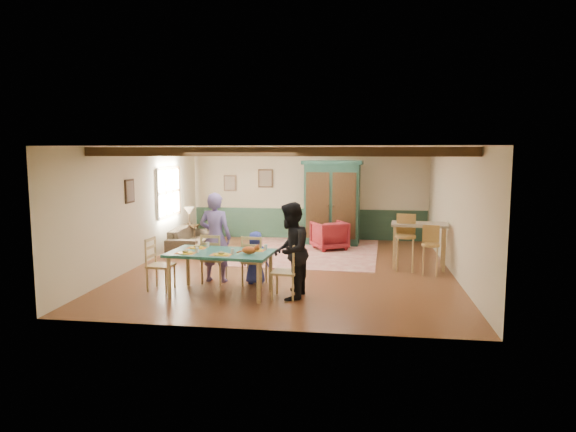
# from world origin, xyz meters

# --- Properties ---
(floor) EXTENTS (8.00, 8.00, 0.00)m
(floor) POSITION_xyz_m (0.00, 0.00, 0.00)
(floor) COLOR #5C2F19
(floor) RESTS_ON ground
(wall_back) EXTENTS (7.00, 0.02, 2.70)m
(wall_back) POSITION_xyz_m (0.00, 4.00, 1.35)
(wall_back) COLOR beige
(wall_back) RESTS_ON floor
(wall_left) EXTENTS (0.02, 8.00, 2.70)m
(wall_left) POSITION_xyz_m (-3.50, 0.00, 1.35)
(wall_left) COLOR beige
(wall_left) RESTS_ON floor
(wall_right) EXTENTS (0.02, 8.00, 2.70)m
(wall_right) POSITION_xyz_m (3.50, 0.00, 1.35)
(wall_right) COLOR beige
(wall_right) RESTS_ON floor
(ceiling) EXTENTS (7.00, 8.00, 0.02)m
(ceiling) POSITION_xyz_m (0.00, 0.00, 2.70)
(ceiling) COLOR white
(ceiling) RESTS_ON wall_back
(wainscot_back) EXTENTS (6.95, 0.03, 0.90)m
(wainscot_back) POSITION_xyz_m (0.00, 3.98, 0.45)
(wainscot_back) COLOR #203B2A
(wainscot_back) RESTS_ON floor
(ceiling_beam_front) EXTENTS (6.95, 0.16, 0.16)m
(ceiling_beam_front) POSITION_xyz_m (0.00, -2.30, 2.61)
(ceiling_beam_front) COLOR black
(ceiling_beam_front) RESTS_ON ceiling
(ceiling_beam_mid) EXTENTS (6.95, 0.16, 0.16)m
(ceiling_beam_mid) POSITION_xyz_m (0.00, 0.40, 2.61)
(ceiling_beam_mid) COLOR black
(ceiling_beam_mid) RESTS_ON ceiling
(ceiling_beam_back) EXTENTS (6.95, 0.16, 0.16)m
(ceiling_beam_back) POSITION_xyz_m (0.00, 3.00, 2.61)
(ceiling_beam_back) COLOR black
(ceiling_beam_back) RESTS_ON ceiling
(window_left) EXTENTS (0.06, 1.60, 1.30)m
(window_left) POSITION_xyz_m (-3.47, 1.70, 1.55)
(window_left) COLOR white
(window_left) RESTS_ON wall_left
(picture_left_wall) EXTENTS (0.04, 0.42, 0.52)m
(picture_left_wall) POSITION_xyz_m (-3.47, -0.60, 1.75)
(picture_left_wall) COLOR gray
(picture_left_wall) RESTS_ON wall_left
(picture_back_a) EXTENTS (0.45, 0.04, 0.55)m
(picture_back_a) POSITION_xyz_m (-1.30, 3.97, 1.80)
(picture_back_a) COLOR gray
(picture_back_a) RESTS_ON wall_back
(picture_back_b) EXTENTS (0.38, 0.04, 0.48)m
(picture_back_b) POSITION_xyz_m (-2.40, 3.97, 1.65)
(picture_back_b) COLOR gray
(picture_back_b) RESTS_ON wall_back
(dining_table) EXTENTS (1.96, 1.20, 0.78)m
(dining_table) POSITION_xyz_m (-1.00, -2.21, 0.39)
(dining_table) COLOR #1B564C
(dining_table) RESTS_ON floor
(dining_chair_far_left) EXTENTS (0.48, 0.49, 0.99)m
(dining_chair_far_left) POSITION_xyz_m (-1.36, -1.42, 0.50)
(dining_chair_far_left) COLOR tan
(dining_chair_far_left) RESTS_ON floor
(dining_chair_far_right) EXTENTS (0.48, 0.49, 0.99)m
(dining_chair_far_right) POSITION_xyz_m (-0.52, -1.49, 0.50)
(dining_chair_far_right) COLOR tan
(dining_chair_far_right) RESTS_ON floor
(dining_chair_end_left) EXTENTS (0.49, 0.48, 0.99)m
(dining_chair_end_left) POSITION_xyz_m (-2.20, -2.11, 0.50)
(dining_chair_end_left) COLOR tan
(dining_chair_end_left) RESTS_ON floor
(dining_chair_end_right) EXTENTS (0.49, 0.48, 0.99)m
(dining_chair_end_right) POSITION_xyz_m (0.20, -2.30, 0.50)
(dining_chair_end_right) COLOR tan
(dining_chair_end_right) RESTS_ON floor
(person_man) EXTENTS (0.69, 0.48, 1.81)m
(person_man) POSITION_xyz_m (-1.35, -1.34, 0.90)
(person_man) COLOR #725FA3
(person_man) RESTS_ON floor
(person_woman) EXTENTS (0.72, 0.89, 1.73)m
(person_woman) POSITION_xyz_m (0.30, -2.31, 0.86)
(person_woman) COLOR black
(person_woman) RESTS_ON floor
(person_child) EXTENTS (0.54, 0.38, 1.05)m
(person_child) POSITION_xyz_m (-0.52, -1.41, 0.53)
(person_child) COLOR #263498
(person_child) RESTS_ON floor
(cat) EXTENTS (0.39, 0.18, 0.19)m
(cat) POSITION_xyz_m (-0.44, -2.36, 0.88)
(cat) COLOR #D85D26
(cat) RESTS_ON dining_table
(place_setting_near_left) EXTENTS (0.44, 0.35, 0.11)m
(place_setting_near_left) POSITION_xyz_m (-1.60, -2.42, 0.84)
(place_setting_near_left) COLOR yellow
(place_setting_near_left) RESTS_ON dining_table
(place_setting_near_center) EXTENTS (0.44, 0.35, 0.11)m
(place_setting_near_center) POSITION_xyz_m (-0.92, -2.48, 0.84)
(place_setting_near_center) COLOR yellow
(place_setting_near_center) RESTS_ON dining_table
(place_setting_far_left) EXTENTS (0.44, 0.35, 0.11)m
(place_setting_far_left) POSITION_xyz_m (-1.56, -1.90, 0.84)
(place_setting_far_left) COLOR yellow
(place_setting_far_left) RESTS_ON dining_table
(place_setting_far_right) EXTENTS (0.44, 0.35, 0.11)m
(place_setting_far_right) POSITION_xyz_m (-0.41, -1.99, 0.84)
(place_setting_far_right) COLOR yellow
(place_setting_far_right) RESTS_ON dining_table
(area_rug) EXTENTS (3.67, 4.29, 0.01)m
(area_rug) POSITION_xyz_m (0.23, 1.94, 0.01)
(area_rug) COLOR beige
(area_rug) RESTS_ON floor
(armoire) EXTENTS (1.71, 0.79, 2.35)m
(armoire) POSITION_xyz_m (0.75, 3.14, 1.18)
(armoire) COLOR #133124
(armoire) RESTS_ON floor
(armchair) EXTENTS (1.12, 1.13, 0.76)m
(armchair) POSITION_xyz_m (0.72, 2.36, 0.38)
(armchair) COLOR #561119
(armchair) RESTS_ON floor
(sofa) EXTENTS (0.93, 2.08, 0.59)m
(sofa) POSITION_xyz_m (-2.96, 1.85, 0.30)
(sofa) COLOR #3F3527
(sofa) RESTS_ON floor
(end_table) EXTENTS (0.48, 0.48, 0.55)m
(end_table) POSITION_xyz_m (-3.22, 2.55, 0.28)
(end_table) COLOR black
(end_table) RESTS_ON floor
(table_lamp) EXTENTS (0.29, 0.29, 0.51)m
(table_lamp) POSITION_xyz_m (-3.22, 2.55, 0.81)
(table_lamp) COLOR beige
(table_lamp) RESTS_ON end_table
(counter_table) EXTENTS (1.28, 0.82, 1.02)m
(counter_table) POSITION_xyz_m (2.84, 0.45, 0.51)
(counter_table) COLOR #BBAE91
(counter_table) RESTS_ON floor
(bar_stool_left) EXTENTS (0.49, 0.53, 1.24)m
(bar_stool_left) POSITION_xyz_m (2.51, 0.14, 0.62)
(bar_stool_left) COLOR #AE8643
(bar_stool_left) RESTS_ON floor
(bar_stool_right) EXTENTS (0.42, 0.45, 1.05)m
(bar_stool_right) POSITION_xyz_m (3.01, -0.20, 0.53)
(bar_stool_right) COLOR #AE8643
(bar_stool_right) RESTS_ON floor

